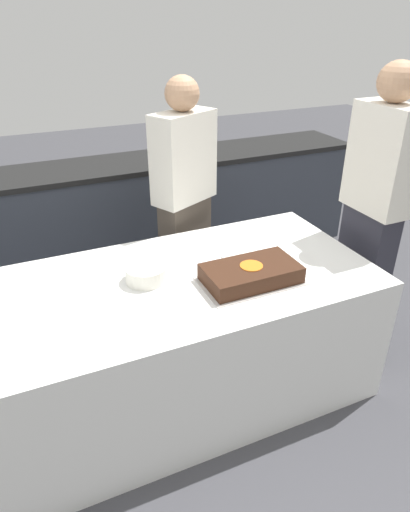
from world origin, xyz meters
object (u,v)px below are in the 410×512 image
object	(u,v)px
cake	(251,274)
person_cutting_cake	(185,204)
plate_stack	(146,273)
person_seated_right	(373,212)

from	to	relation	value
cake	person_cutting_cake	xyz separation A→B (m)	(0.00, 0.89, 0.05)
plate_stack	person_seated_right	world-z (taller)	person_seated_right
plate_stack	person_cutting_cake	distance (m)	0.83
cake	person_seated_right	bearing A→B (deg)	10.51
plate_stack	person_seated_right	bearing A→B (deg)	-2.20
cake	plate_stack	size ratio (longest dim) A/B	2.44
cake	plate_stack	bearing A→B (deg)	154.93
person_cutting_cake	person_seated_right	bearing A→B (deg)	115.66
person_seated_right	plate_stack	bearing A→B (deg)	-92.20
plate_stack	person_cutting_cake	world-z (taller)	person_cutting_cake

